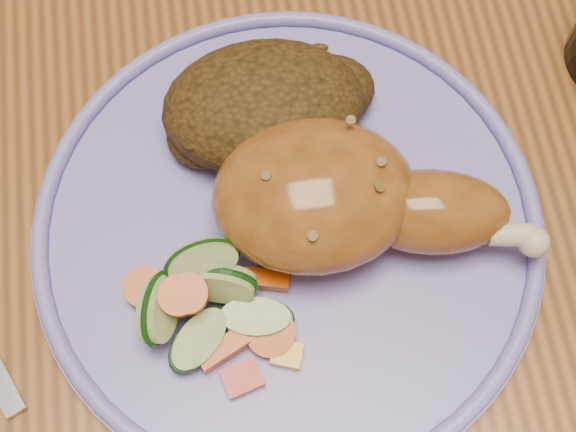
% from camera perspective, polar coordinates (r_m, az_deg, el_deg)
% --- Properties ---
extents(ground, '(4.00, 4.00, 0.00)m').
position_cam_1_polar(ground, '(1.23, 0.42, -10.36)').
color(ground, brown).
rests_on(ground, ground).
extents(dining_table, '(0.90, 1.40, 0.75)m').
position_cam_1_polar(dining_table, '(0.59, 0.85, 3.08)').
color(dining_table, brown).
rests_on(dining_table, ground).
extents(plate, '(0.30, 0.30, 0.01)m').
position_cam_1_polar(plate, '(0.48, -0.00, -0.95)').
color(plate, '#7C73D1').
rests_on(plate, dining_table).
extents(plate_rim, '(0.30, 0.30, 0.01)m').
position_cam_1_polar(plate_rim, '(0.47, -0.00, -0.46)').
color(plate_rim, '#7C73D1').
rests_on(plate_rim, plate).
extents(chicken_leg, '(0.19, 0.10, 0.06)m').
position_cam_1_polar(chicken_leg, '(0.45, 3.93, 1.19)').
color(chicken_leg, '#96581F').
rests_on(chicken_leg, plate).
extents(rice_pilaf, '(0.13, 0.09, 0.05)m').
position_cam_1_polar(rice_pilaf, '(0.49, -1.48, 7.80)').
color(rice_pilaf, '#402B10').
rests_on(rice_pilaf, plate).
extents(vegetable_pile, '(0.10, 0.09, 0.05)m').
position_cam_1_polar(vegetable_pile, '(0.45, -5.91, -6.20)').
color(vegetable_pile, '#A50A05').
rests_on(vegetable_pile, plate).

